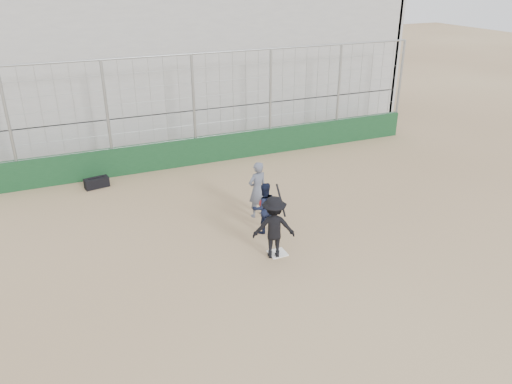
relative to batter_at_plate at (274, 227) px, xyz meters
name	(u,v)px	position (x,y,z in m)	size (l,w,h in m)	color
ground	(278,254)	(0.14, 0.05, -0.82)	(90.00, 90.00, 0.00)	olive
home_plate	(278,253)	(0.14, 0.05, -0.81)	(0.44, 0.44, 0.02)	white
backstop	(196,139)	(0.14, 7.05, 0.14)	(18.10, 0.25, 4.04)	#10331A
bleachers	(160,63)	(0.14, 12.00, 2.10)	(20.25, 6.70, 6.98)	gray
batter_at_plate	(274,227)	(0.00, 0.00, 0.00)	(1.20, 0.92, 1.80)	black
catcher_crouched	(264,216)	(0.29, 1.23, -0.32)	(0.75, 0.61, 1.01)	black
umpire	(257,192)	(0.51, 2.22, -0.06)	(0.61, 0.40, 1.52)	#4D5261
equipment_bag	(97,183)	(-3.56, 6.24, -0.65)	(0.83, 0.46, 0.37)	black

